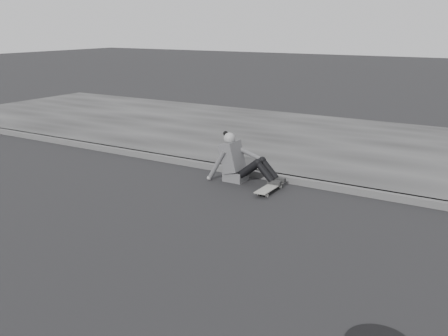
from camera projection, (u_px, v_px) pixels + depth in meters
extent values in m
plane|color=black|center=(239.00, 240.00, 6.45)|extent=(80.00, 80.00, 0.00)
cube|color=#494949|center=(313.00, 183.00, 8.56)|extent=(24.00, 0.16, 0.12)
cube|color=#353535|center=(363.00, 147.00, 11.05)|extent=(24.00, 6.00, 0.12)
cylinder|color=#AAA9A4|center=(259.00, 194.00, 8.12)|extent=(0.03, 0.05, 0.05)
cylinder|color=#AAA9A4|center=(267.00, 195.00, 8.05)|extent=(0.03, 0.05, 0.05)
cylinder|color=#AAA9A4|center=(273.00, 185.00, 8.55)|extent=(0.03, 0.05, 0.05)
cylinder|color=#AAA9A4|center=(280.00, 187.00, 8.48)|extent=(0.03, 0.05, 0.05)
cube|color=#2D2C2F|center=(263.00, 193.00, 8.08)|extent=(0.16, 0.04, 0.03)
cube|color=#2D2C2F|center=(277.00, 185.00, 8.51)|extent=(0.16, 0.04, 0.03)
cube|color=gray|center=(270.00, 187.00, 8.28)|extent=(0.20, 0.78, 0.02)
cube|color=#4B4A4D|center=(236.00, 176.00, 8.88)|extent=(0.36, 0.34, 0.18)
cube|color=#4B4A4D|center=(232.00, 157.00, 8.82)|extent=(0.37, 0.40, 0.57)
cube|color=#4B4A4D|center=(226.00, 149.00, 8.85)|extent=(0.14, 0.30, 0.20)
cylinder|color=gray|center=(230.00, 143.00, 8.78)|extent=(0.09, 0.09, 0.08)
sphere|color=gray|center=(229.00, 138.00, 8.76)|extent=(0.20, 0.20, 0.20)
sphere|color=black|center=(226.00, 133.00, 8.80)|extent=(0.09, 0.09, 0.09)
cylinder|color=black|center=(249.00, 169.00, 8.60)|extent=(0.43, 0.13, 0.39)
cylinder|color=black|center=(254.00, 166.00, 8.75)|extent=(0.43, 0.13, 0.39)
cylinder|color=black|center=(264.00, 172.00, 8.45)|extent=(0.35, 0.11, 0.36)
cylinder|color=black|center=(269.00, 169.00, 8.60)|extent=(0.35, 0.11, 0.36)
sphere|color=black|center=(258.00, 163.00, 8.48)|extent=(0.13, 0.13, 0.13)
sphere|color=black|center=(262.00, 160.00, 8.63)|extent=(0.13, 0.13, 0.13)
cube|color=#252525|center=(274.00, 182.00, 8.40)|extent=(0.24, 0.08, 0.07)
cube|color=#252525|center=(279.00, 180.00, 8.55)|extent=(0.24, 0.08, 0.07)
cylinder|color=#4B4A4D|center=(216.00, 165.00, 8.79)|extent=(0.38, 0.08, 0.58)
sphere|color=gray|center=(209.00, 178.00, 8.92)|extent=(0.08, 0.08, 0.08)
cylinder|color=#4B4A4D|center=(249.00, 153.00, 8.82)|extent=(0.48, 0.08, 0.21)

